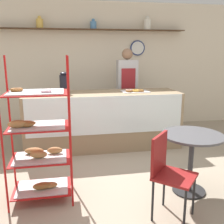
{
  "coord_description": "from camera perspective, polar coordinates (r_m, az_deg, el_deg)",
  "views": [
    {
      "loc": [
        -0.66,
        -3.11,
        1.69
      ],
      "look_at": [
        0.0,
        0.47,
        0.83
      ],
      "focal_mm": 42.0,
      "sensor_mm": 36.0,
      "label": 1
    }
  ],
  "objects": [
    {
      "name": "ground_plane",
      "position": [
        3.6,
        1.39,
        -14.75
      ],
      "size": [
        14.0,
        14.0,
        0.0
      ],
      "primitive_type": "plane",
      "color": "gray"
    },
    {
      "name": "back_wall",
      "position": [
        5.81,
        -3.91,
        9.96
      ],
      "size": [
        10.0,
        0.3,
        2.7
      ],
      "color": "beige",
      "rests_on": "ground_plane"
    },
    {
      "name": "display_counter",
      "position": [
        4.65,
        -1.93,
        -1.71
      ],
      "size": [
        2.68,
        0.79,
        0.98
      ],
      "color": "#937A5B",
      "rests_on": "ground_plane"
    },
    {
      "name": "pastry_rack",
      "position": [
        3.06,
        -15.73,
        -6.45
      ],
      "size": [
        0.7,
        0.5,
        1.64
      ],
      "color": "#B71414",
      "rests_on": "ground_plane"
    },
    {
      "name": "person_worker",
      "position": [
        5.27,
        3.27,
        5.18
      ],
      "size": [
        0.39,
        0.23,
        1.73
      ],
      "color": "#282833",
      "rests_on": "ground_plane"
    },
    {
      "name": "cafe_table",
      "position": [
        3.27,
        16.96,
        -7.65
      ],
      "size": [
        0.72,
        0.72,
        0.73
      ],
      "color": "#262628",
      "rests_on": "ground_plane"
    },
    {
      "name": "cafe_chair",
      "position": [
        2.76,
        11.9,
        -11.8
      ],
      "size": [
        0.54,
        0.54,
        0.87
      ],
      "rotation": [
        0.0,
        0.0,
        7.13
      ],
      "color": "black",
      "rests_on": "ground_plane"
    },
    {
      "name": "coffee_carafe",
      "position": [
        4.5,
        -10.41,
        6.21
      ],
      "size": [
        0.15,
        0.15,
        0.36
      ],
      "color": "black",
      "rests_on": "display_counter"
    },
    {
      "name": "donut_tray_counter",
      "position": [
        4.62,
        4.98,
        4.58
      ],
      "size": [
        0.47,
        0.31,
        0.05
      ],
      "color": "silver",
      "rests_on": "display_counter"
    }
  ]
}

